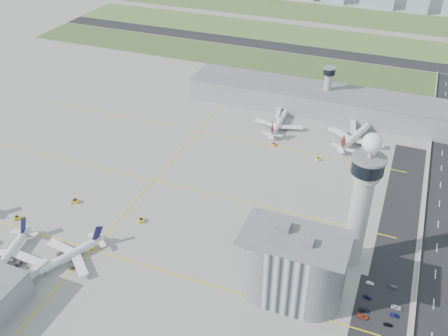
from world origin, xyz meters
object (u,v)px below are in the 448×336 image
at_px(car_lot_2, 363,317).
at_px(car_lot_8, 388,325).
at_px(tug_2, 75,201).
at_px(tug_4, 274,144).
at_px(tug_5, 318,159).
at_px(tug_3, 141,220).
at_px(car_lot_5, 370,283).
at_px(jet_bridge_near_2, 21,284).
at_px(control_tower, 362,196).
at_px(car_lot_10, 397,307).
at_px(car_lot_3, 364,310).
at_px(admin_building, 292,267).
at_px(airplane_near_b, 5,253).
at_px(jet_bridge_far_1, 353,124).
at_px(car_hw_4, 443,109).
at_px(car_lot_11, 394,287).
at_px(secondary_tower, 328,85).
at_px(airplane_near_c, 66,253).
at_px(airplane_far_b, 357,132).
at_px(tug_1, 17,218).
at_px(car_lot_4, 367,297).
at_px(jet_bridge_far_0, 279,111).
at_px(car_lot_9, 394,315).
at_px(airplane_far_a, 279,120).

height_order(car_lot_2, car_lot_8, car_lot_2).
relative_size(tug_2, tug_4, 1.24).
xyz_separation_m(tug_5, car_lot_8, (51.89, -108.44, -0.25)).
distance_m(tug_3, car_lot_5, 110.96).
height_order(jet_bridge_near_2, car_lot_5, jet_bridge_near_2).
bearing_deg(tug_3, tug_2, 141.09).
distance_m(control_tower, car_lot_10, 46.44).
xyz_separation_m(tug_4, car_lot_3, (71.39, -111.07, -0.23)).
relative_size(admin_building, car_lot_5, 12.65).
bearing_deg(airplane_near_b, car_lot_5, 94.34).
height_order(control_tower, jet_bridge_far_1, control_tower).
height_order(car_lot_2, car_lot_10, car_lot_2).
bearing_deg(tug_2, car_hw_4, -67.71).
bearing_deg(car_lot_10, car_hw_4, -0.72).
height_order(jet_bridge_far_1, car_lot_2, jet_bridge_far_1).
height_order(admin_building, jet_bridge_far_1, admin_building).
bearing_deg(airplane_near_b, car_lot_11, 93.91).
bearing_deg(control_tower, tug_2, -175.62).
xyz_separation_m(secondary_tower, airplane_near_c, (-75.30, -190.17, -13.65)).
height_order(airplane_far_b, jet_bridge_far_1, airplane_far_b).
relative_size(secondary_tower, tug_1, 10.07).
bearing_deg(car_lot_11, airplane_far_b, 15.69).
distance_m(airplane_near_c, car_lot_4, 130.67).
xyz_separation_m(jet_bridge_far_1, tug_2, (-120.34, -134.74, -1.80)).
height_order(airplane_near_b, jet_bridge_far_0, airplane_near_b).
relative_size(tug_2, car_lot_2, 0.81).
relative_size(tug_5, car_lot_10, 0.65).
bearing_deg(car_lot_3, tug_5, 14.89).
xyz_separation_m(control_tower, tug_4, (-61.16, 83.00, -34.19)).
relative_size(airplane_far_b, tug_3, 13.00).
xyz_separation_m(tug_5, car_lot_2, (42.21, -108.12, -0.21)).
relative_size(jet_bridge_near_2, car_lot_9, 3.99).
xyz_separation_m(jet_bridge_far_0, car_lot_2, (80.18, -155.61, -2.23)).
relative_size(tug_1, car_lot_10, 0.72).
bearing_deg(secondary_tower, jet_bridge_far_0, -147.26).
distance_m(jet_bridge_far_0, car_lot_3, 171.95).
xyz_separation_m(tug_3, car_lot_11, (120.63, 0.98, -0.43)).
bearing_deg(car_lot_2, tug_1, 93.18).
distance_m(car_lot_2, car_lot_5, 19.23).
height_order(airplane_near_c, tug_4, airplane_near_c).
bearing_deg(tug_1, jet_bridge_far_0, 98.99).
bearing_deg(airplane_far_a, tug_1, 144.62).
bearing_deg(jet_bridge_far_0, jet_bridge_near_2, -25.91).
bearing_deg(tug_3, car_lot_3, -45.86).
xyz_separation_m(jet_bridge_far_0, tug_2, (-70.34, -134.74, -1.80)).
height_order(jet_bridge_far_0, tug_4, jet_bridge_far_0).
height_order(car_lot_9, car_lot_11, car_lot_9).
bearing_deg(car_lot_8, car_lot_10, -18.45).
distance_m(control_tower, car_lot_3, 45.58).
height_order(admin_building, car_lot_5, admin_building).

